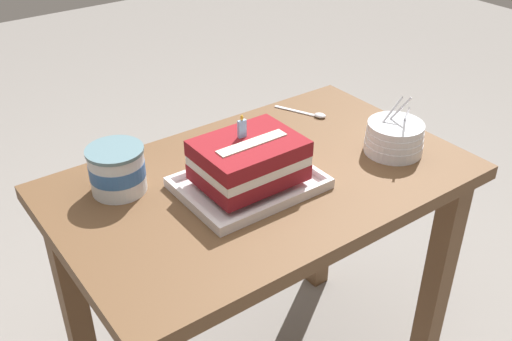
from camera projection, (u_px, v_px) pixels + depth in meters
The scene contains 6 objects.
dining_table at pixel (263, 222), 1.47m from camera, with size 0.98×0.61×0.74m.
foil_tray at pixel (249, 185), 1.36m from camera, with size 0.31×0.24×0.02m.
birthday_cake at pixel (249, 160), 1.32m from camera, with size 0.23×0.17×0.15m.
bowl_stack at pixel (394, 138), 1.48m from camera, with size 0.15×0.15×0.14m.
ice_cream_tub at pixel (117, 169), 1.32m from camera, with size 0.13×0.13×0.11m.
serving_spoon_near_tray at pixel (313, 114), 1.67m from camera, with size 0.08×0.15×0.01m.
Camera 1 is at (-0.71, -0.95, 1.49)m, focal length 41.48 mm.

